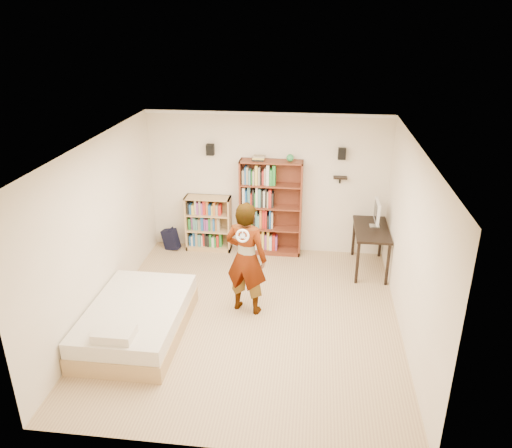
{
  "coord_description": "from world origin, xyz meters",
  "views": [
    {
      "loc": [
        0.87,
        -6.42,
        4.33
      ],
      "look_at": [
        0.02,
        0.6,
        1.32
      ],
      "focal_mm": 35.0,
      "sensor_mm": 36.0,
      "label": 1
    }
  ],
  "objects_px": {
    "low_bookshelf": "(209,223)",
    "computer_desk": "(370,249)",
    "tall_bookshelf": "(271,208)",
    "daybed": "(136,316)",
    "person": "(246,258)"
  },
  "relations": [
    {
      "from": "low_bookshelf",
      "to": "person",
      "type": "relative_size",
      "value": 0.6
    },
    {
      "from": "tall_bookshelf",
      "to": "person",
      "type": "bearing_deg",
      "value": -94.87
    },
    {
      "from": "computer_desk",
      "to": "daybed",
      "type": "relative_size",
      "value": 0.58
    },
    {
      "from": "tall_bookshelf",
      "to": "daybed",
      "type": "bearing_deg",
      "value": -119.61
    },
    {
      "from": "computer_desk",
      "to": "daybed",
      "type": "xyz_separation_m",
      "value": [
        -3.5,
        -2.45,
        -0.11
      ]
    },
    {
      "from": "tall_bookshelf",
      "to": "computer_desk",
      "type": "xyz_separation_m",
      "value": [
        1.84,
        -0.47,
        -0.52
      ]
    },
    {
      "from": "tall_bookshelf",
      "to": "low_bookshelf",
      "type": "xyz_separation_m",
      "value": [
        -1.21,
        0.01,
        -0.38
      ]
    },
    {
      "from": "low_bookshelf",
      "to": "person",
      "type": "xyz_separation_m",
      "value": [
        1.04,
        -2.09,
        0.36
      ]
    },
    {
      "from": "person",
      "to": "computer_desk",
      "type": "bearing_deg",
      "value": -125.89
    },
    {
      "from": "low_bookshelf",
      "to": "daybed",
      "type": "relative_size",
      "value": 0.54
    },
    {
      "from": "tall_bookshelf",
      "to": "daybed",
      "type": "distance_m",
      "value": 3.42
    },
    {
      "from": "tall_bookshelf",
      "to": "computer_desk",
      "type": "distance_m",
      "value": 1.97
    },
    {
      "from": "tall_bookshelf",
      "to": "daybed",
      "type": "height_order",
      "value": "tall_bookshelf"
    },
    {
      "from": "low_bookshelf",
      "to": "person",
      "type": "bearing_deg",
      "value": -63.59
    },
    {
      "from": "low_bookshelf",
      "to": "computer_desk",
      "type": "xyz_separation_m",
      "value": [
        3.06,
        -0.48,
        -0.14
      ]
    }
  ]
}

